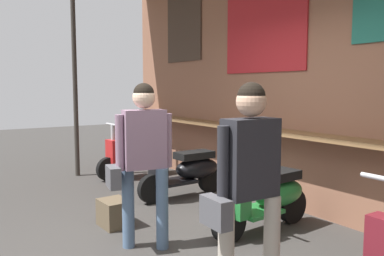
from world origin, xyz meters
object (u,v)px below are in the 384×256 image
scooter_red (138,155)px  scooter_black (187,170)px  shopper_passing (248,173)px  merchandise_crate (114,213)px  scooter_green (268,196)px  shopper_with_handbag (143,150)px

scooter_red → scooter_black: (1.60, 0.00, 0.00)m
shopper_passing → merchandise_crate: 2.22m
scooter_green → shopper_passing: size_ratio=0.87×
scooter_red → merchandise_crate: (2.16, -1.36, -0.24)m
scooter_red → merchandise_crate: scooter_red is taller
scooter_black → scooter_green: 1.63m
scooter_red → merchandise_crate: bearing=54.3°
scooter_red → shopper_with_handbag: shopper_with_handbag is taller
scooter_black → shopper_passing: 2.93m
scooter_red → scooter_green: size_ratio=1.00×
shopper_passing → merchandise_crate: bearing=-172.7°
shopper_passing → scooter_red: bearing=166.8°
scooter_green → shopper_with_handbag: 1.51m
scooter_red → scooter_green: bearing=86.4°
shopper_with_handbag → merchandise_crate: (-0.74, 0.00, -0.82)m
scooter_green → merchandise_crate: scooter_green is taller
scooter_red → merchandise_crate: size_ratio=3.82×
scooter_green → shopper_with_handbag: shopper_with_handbag is taller
scooter_black → shopper_with_handbag: size_ratio=0.87×
scooter_green → shopper_passing: 1.65m
shopper_passing → shopper_with_handbag: bearing=-170.1°
scooter_red → scooter_black: 1.60m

